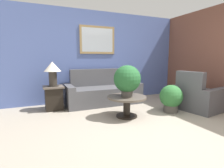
{
  "coord_description": "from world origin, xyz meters",
  "views": [
    {
      "loc": [
        -2.07,
        -2.16,
        1.24
      ],
      "look_at": [
        -0.38,
        1.77,
        0.62
      ],
      "focal_mm": 28.0,
      "sensor_mm": 36.0,
      "label": 1
    }
  ],
  "objects": [
    {
      "name": "ground_plane",
      "position": [
        0.0,
        0.0,
        0.0
      ],
      "size": [
        20.0,
        20.0,
        0.0
      ],
      "primitive_type": "plane",
      "color": "gray"
    },
    {
      "name": "wall_right",
      "position": [
        2.28,
        1.4,
        1.3
      ],
      "size": [
        0.06,
        4.79,
        2.6
      ],
      "color": "brown",
      "rests_on": "ground_plane"
    },
    {
      "name": "coffee_table",
      "position": [
        -0.34,
        1.05,
        0.32
      ],
      "size": [
        0.83,
        0.83,
        0.45
      ],
      "color": "black",
      "rests_on": "ground_plane"
    },
    {
      "name": "potted_plant_on_table",
      "position": [
        -0.34,
        1.04,
        0.81
      ],
      "size": [
        0.57,
        0.57,
        0.66
      ],
      "color": "#4C4742",
      "rests_on": "coffee_table"
    },
    {
      "name": "table_lamp",
      "position": [
        -1.72,
        2.24,
        0.97
      ],
      "size": [
        0.4,
        0.4,
        0.59
      ],
      "color": "#2D2823",
      "rests_on": "side_table"
    },
    {
      "name": "armchair",
      "position": [
        1.54,
        0.87,
        0.3
      ],
      "size": [
        1.13,
        1.18,
        0.95
      ],
      "rotation": [
        0.0,
        0.0,
        1.74
      ],
      "color": "#4C4C51",
      "rests_on": "ground_plane"
    },
    {
      "name": "side_table",
      "position": [
        -1.72,
        2.24,
        0.29
      ],
      "size": [
        0.48,
        0.48,
        0.58
      ],
      "color": "black",
      "rests_on": "ground_plane"
    },
    {
      "name": "wall_back",
      "position": [
        -0.01,
        2.82,
        1.31
      ],
      "size": [
        6.5,
        0.09,
        2.6
      ],
      "color": "#5166A8",
      "rests_on": "ground_plane"
    },
    {
      "name": "potted_plant_floor",
      "position": [
        0.75,
        0.93,
        0.35
      ],
      "size": [
        0.53,
        0.53,
        0.64
      ],
      "color": "#4C4742",
      "rests_on": "ground_plane"
    },
    {
      "name": "couch_main",
      "position": [
        -0.41,
        2.33,
        0.31
      ],
      "size": [
        2.04,
        0.86,
        0.95
      ],
      "color": "#4C4C51",
      "rests_on": "ground_plane"
    }
  ]
}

